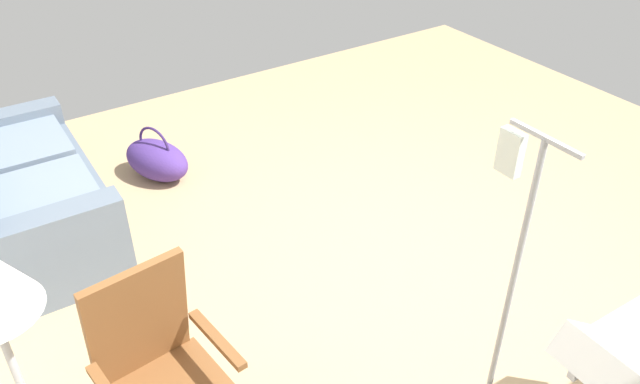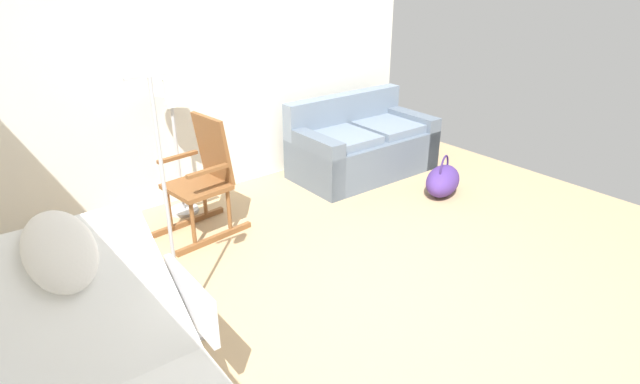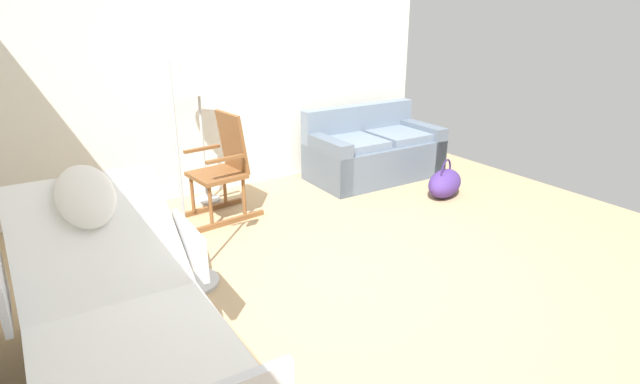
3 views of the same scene
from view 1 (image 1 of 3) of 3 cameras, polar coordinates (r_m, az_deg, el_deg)
ground_plane at (r=4.11m, az=8.55°, el=-6.37°), size 6.40×6.40×0.00m
couch at (r=4.53m, az=-25.18°, el=-0.58°), size 1.61×0.87×0.85m
rocking_chair at (r=2.85m, az=-14.09°, el=-16.06°), size 0.81×0.55×1.05m
duffel_bag at (r=4.96m, az=-14.46°, el=2.84°), size 0.64×0.52×0.43m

